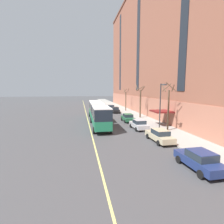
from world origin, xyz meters
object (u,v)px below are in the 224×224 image
street_lamp (161,103)px  street_tree_mid_block (168,106)px  parked_car_champagne_0 (160,135)px  parked_car_green_1 (128,118)px  street_tree_far_downtown (126,100)px  street_tree_far_uptown (140,101)px  parked_car_navy_6 (200,160)px  parked_car_darkgray_3 (111,107)px  parked_car_black_5 (115,110)px  parked_car_silver_2 (139,124)px  city_bus (98,112)px

street_lamp → street_tree_mid_block: bearing=36.3°
parked_car_champagne_0 → parked_car_green_1: bearing=91.1°
street_tree_far_downtown → parked_car_green_1: bearing=-103.4°
street_tree_far_uptown → street_tree_far_downtown: street_tree_far_uptown is taller
street_tree_far_uptown → street_tree_mid_block: bearing=-90.1°
parked_car_navy_6 → parked_car_darkgray_3: bearing=90.0°
parked_car_champagne_0 → street_tree_far_uptown: 17.69m
parked_car_black_5 → street_tree_far_downtown: street_tree_far_downtown is taller
parked_car_black_5 → street_tree_far_uptown: bearing=-68.7°
parked_car_green_1 → parked_car_darkgray_3: same height
parked_car_darkgray_3 → street_lamp: 29.60m
parked_car_silver_2 → street_tree_far_downtown: bearing=80.4°
parked_car_navy_6 → parked_car_champagne_0: bearing=88.7°
parked_car_navy_6 → street_tree_mid_block: (3.68, 12.15, 3.07)m
parked_car_champagne_0 → parked_car_green_1: (-0.26, 13.38, -0.00)m
parked_car_navy_6 → street_lamp: bearing=80.3°
city_bus → parked_car_silver_2: size_ratio=4.31×
parked_car_black_5 → parked_car_navy_6: 33.85m
street_tree_mid_block → street_tree_far_downtown: bearing=89.9°
parked_car_green_1 → parked_car_silver_2: size_ratio=1.01×
parked_car_silver_2 → street_tree_mid_block: (3.76, -2.14, 3.07)m
parked_car_silver_2 → parked_car_navy_6: same height
parked_car_champagne_0 → parked_car_black_5: bearing=90.2°
street_tree_far_uptown → street_lamp: 13.89m
parked_car_navy_6 → street_tree_far_uptown: street_tree_far_uptown is taller
city_bus → parked_car_green_1: bearing=1.2°
parked_car_green_1 → parked_car_black_5: same height
parked_car_darkgray_3 → street_tree_mid_block: (3.66, -27.97, 3.07)m
parked_car_champagne_0 → street_tree_far_downtown: 29.70m
parked_car_champagne_0 → parked_car_black_5: (-0.09, 26.39, -0.00)m
parked_car_green_1 → street_tree_far_uptown: bearing=44.4°
city_bus → street_tree_far_uptown: (9.71, 3.83, 1.56)m
parked_car_champagne_0 → street_tree_far_downtown: size_ratio=0.75×
street_tree_far_downtown → city_bus: bearing=-121.2°
parked_car_darkgray_3 → parked_car_black_5: bearing=-89.5°
parked_car_green_1 → parked_car_darkgray_3: bearing=89.7°
city_bus → parked_car_darkgray_3: 20.37m
parked_car_darkgray_3 → parked_car_black_5: (0.05, -6.27, -0.00)m
parked_car_black_5 → street_tree_mid_block: bearing=-80.6°
parked_car_green_1 → street_tree_far_downtown: 16.65m
street_tree_far_downtown → street_lamp: street_lamp is taller
street_tree_far_downtown → parked_car_champagne_0: bearing=-96.9°
street_tree_mid_block → street_tree_far_uptown: street_tree_far_uptown is taller
street_tree_mid_block → parked_car_silver_2: bearing=150.4°
city_bus → street_tree_far_downtown: bearing=58.8°
city_bus → parked_car_darkgray_3: size_ratio=4.25×
parked_car_champagne_0 → street_tree_far_downtown: bearing=83.1°
parked_car_darkgray_3 → street_tree_mid_block: 28.38m
city_bus → parked_car_green_1: size_ratio=4.26×
parked_car_green_1 → parked_car_black_5: size_ratio=1.04×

